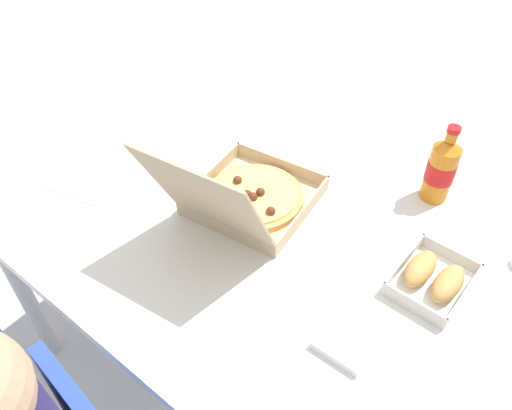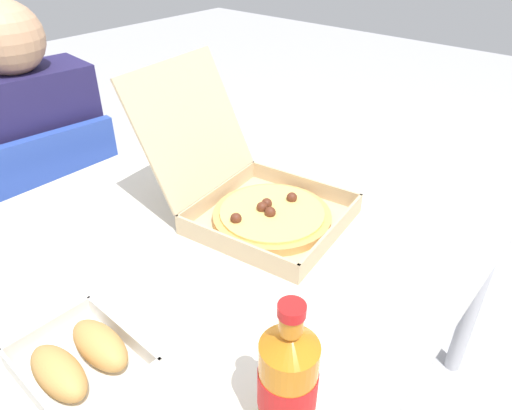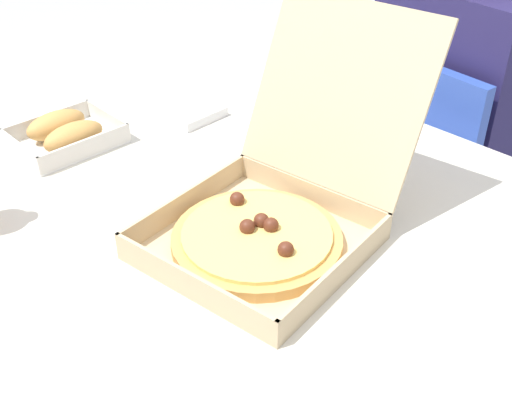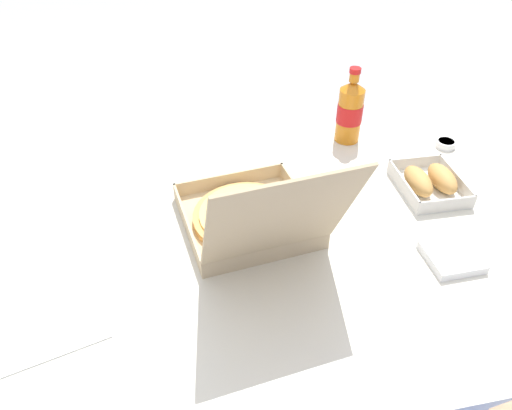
{
  "view_description": "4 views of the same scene",
  "coord_description": "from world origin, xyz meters",
  "px_view_note": "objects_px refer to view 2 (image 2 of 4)",
  "views": [
    {
      "loc": [
        -0.56,
        0.7,
        1.68
      ],
      "look_at": [
        -0.0,
        0.0,
        0.82
      ],
      "focal_mm": 35.51,
      "sensor_mm": 36.0,
      "label": 1
    },
    {
      "loc": [
        -0.61,
        -0.58,
        1.34
      ],
      "look_at": [
        0.03,
        -0.03,
        0.8
      ],
      "focal_mm": 32.76,
      "sensor_mm": 36.0,
      "label": 2
    },
    {
      "loc": [
        0.6,
        -0.6,
        1.36
      ],
      "look_at": [
        -0.02,
        0.01,
        0.77
      ],
      "focal_mm": 45.01,
      "sensor_mm": 36.0,
      "label": 3
    },
    {
      "loc": [
        0.21,
        0.82,
        1.52
      ],
      "look_at": [
        0.03,
        -0.07,
        0.8
      ],
      "focal_mm": 34.51,
      "sensor_mm": 36.0,
      "label": 4
    }
  ],
  "objects_px": {
    "pizza_box_open": "(257,200)",
    "chair": "(58,223)",
    "cola_bottle": "(288,383)",
    "paper_menu": "(301,133)",
    "bread_side_box": "(81,361)",
    "napkin_pile": "(42,271)",
    "diner_person": "(35,160)"
  },
  "relations": [
    {
      "from": "pizza_box_open",
      "to": "napkin_pile",
      "type": "bearing_deg",
      "value": 156.5
    },
    {
      "from": "chair",
      "to": "bread_side_box",
      "type": "xyz_separation_m",
      "value": [
        -0.35,
        -0.8,
        0.3
      ]
    },
    {
      "from": "diner_person",
      "to": "cola_bottle",
      "type": "relative_size",
      "value": 5.14
    },
    {
      "from": "chair",
      "to": "cola_bottle",
      "type": "xyz_separation_m",
      "value": [
        -0.22,
        -1.08,
        0.37
      ]
    },
    {
      "from": "diner_person",
      "to": "cola_bottle",
      "type": "height_order",
      "value": "diner_person"
    },
    {
      "from": "pizza_box_open",
      "to": "paper_menu",
      "type": "relative_size",
      "value": 2.17
    },
    {
      "from": "paper_menu",
      "to": "napkin_pile",
      "type": "xyz_separation_m",
      "value": [
        -0.84,
        -0.02,
        0.01
      ]
    },
    {
      "from": "bread_side_box",
      "to": "pizza_box_open",
      "type": "bearing_deg",
      "value": 8.47
    },
    {
      "from": "pizza_box_open",
      "to": "paper_menu",
      "type": "height_order",
      "value": "pizza_box_open"
    },
    {
      "from": "chair",
      "to": "diner_person",
      "type": "xyz_separation_m",
      "value": [
        0.01,
        0.06,
        0.21
      ]
    },
    {
      "from": "bread_side_box",
      "to": "napkin_pile",
      "type": "bearing_deg",
      "value": 74.24
    },
    {
      "from": "cola_bottle",
      "to": "napkin_pile",
      "type": "height_order",
      "value": "cola_bottle"
    },
    {
      "from": "diner_person",
      "to": "napkin_pile",
      "type": "height_order",
      "value": "diner_person"
    },
    {
      "from": "pizza_box_open",
      "to": "cola_bottle",
      "type": "bearing_deg",
      "value": -135.36
    },
    {
      "from": "pizza_box_open",
      "to": "paper_menu",
      "type": "xyz_separation_m",
      "value": [
        0.43,
        0.19,
        -0.04
      ]
    },
    {
      "from": "chair",
      "to": "pizza_box_open",
      "type": "distance_m",
      "value": 0.81
    },
    {
      "from": "paper_menu",
      "to": "napkin_pile",
      "type": "relative_size",
      "value": 1.91
    },
    {
      "from": "pizza_box_open",
      "to": "chair",
      "type": "bearing_deg",
      "value": 100.16
    },
    {
      "from": "chair",
      "to": "napkin_pile",
      "type": "xyz_separation_m",
      "value": [
        -0.28,
        -0.55,
        0.29
      ]
    },
    {
      "from": "diner_person",
      "to": "bread_side_box",
      "type": "distance_m",
      "value": 0.94
    },
    {
      "from": "pizza_box_open",
      "to": "paper_menu",
      "type": "bearing_deg",
      "value": 24.16
    },
    {
      "from": "diner_person",
      "to": "paper_menu",
      "type": "distance_m",
      "value": 0.82
    },
    {
      "from": "pizza_box_open",
      "to": "paper_menu",
      "type": "distance_m",
      "value": 0.48
    },
    {
      "from": "cola_bottle",
      "to": "pizza_box_open",
      "type": "bearing_deg",
      "value": 44.64
    },
    {
      "from": "cola_bottle",
      "to": "napkin_pile",
      "type": "xyz_separation_m",
      "value": [
        -0.05,
        0.53,
        -0.08
      ]
    },
    {
      "from": "bread_side_box",
      "to": "cola_bottle",
      "type": "bearing_deg",
      "value": -66.19
    },
    {
      "from": "chair",
      "to": "cola_bottle",
      "type": "relative_size",
      "value": 3.71
    },
    {
      "from": "napkin_pile",
      "to": "paper_menu",
      "type": "bearing_deg",
      "value": 1.12
    },
    {
      "from": "chair",
      "to": "napkin_pile",
      "type": "bearing_deg",
      "value": -116.65
    },
    {
      "from": "pizza_box_open",
      "to": "bread_side_box",
      "type": "bearing_deg",
      "value": -171.53
    },
    {
      "from": "bread_side_box",
      "to": "diner_person",
      "type": "bearing_deg",
      "value": 67.61
    },
    {
      "from": "bread_side_box",
      "to": "napkin_pile",
      "type": "relative_size",
      "value": 1.76
    }
  ]
}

